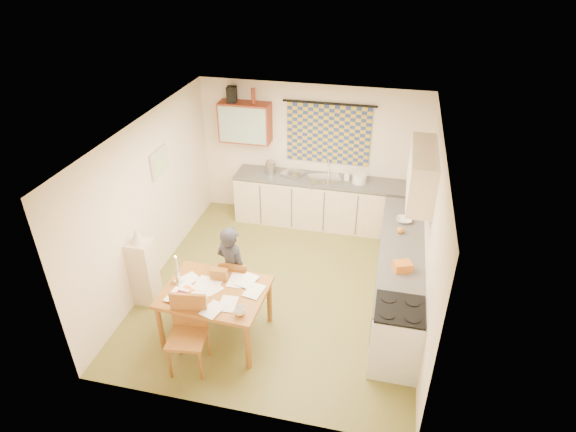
% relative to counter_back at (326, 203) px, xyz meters
% --- Properties ---
extents(floor, '(4.00, 4.50, 0.02)m').
position_rel_counter_back_xyz_m(floor, '(-0.36, -1.95, -0.46)').
color(floor, olive).
rests_on(floor, ground).
extents(ceiling, '(4.00, 4.50, 0.02)m').
position_rel_counter_back_xyz_m(ceiling, '(-0.36, -1.95, 2.06)').
color(ceiling, white).
rests_on(ceiling, floor).
extents(wall_back, '(4.00, 0.02, 2.50)m').
position_rel_counter_back_xyz_m(wall_back, '(-0.36, 0.31, 0.80)').
color(wall_back, '#F7E2C4').
rests_on(wall_back, floor).
extents(wall_front, '(4.00, 0.02, 2.50)m').
position_rel_counter_back_xyz_m(wall_front, '(-0.36, -4.21, 0.80)').
color(wall_front, '#F7E2C4').
rests_on(wall_front, floor).
extents(wall_left, '(0.02, 4.50, 2.50)m').
position_rel_counter_back_xyz_m(wall_left, '(-2.37, -1.95, 0.80)').
color(wall_left, '#F7E2C4').
rests_on(wall_left, floor).
extents(wall_right, '(0.02, 4.50, 2.50)m').
position_rel_counter_back_xyz_m(wall_right, '(1.65, -1.95, 0.80)').
color(wall_right, '#F7E2C4').
rests_on(wall_right, floor).
extents(window_blind, '(1.45, 0.03, 1.05)m').
position_rel_counter_back_xyz_m(window_blind, '(-0.06, 0.27, 1.20)').
color(window_blind, navy).
rests_on(window_blind, wall_back).
extents(curtain_rod, '(1.60, 0.04, 0.04)m').
position_rel_counter_back_xyz_m(curtain_rod, '(-0.06, 0.25, 1.75)').
color(curtain_rod, black).
rests_on(curtain_rod, wall_back).
extents(wall_cabinet, '(0.90, 0.34, 0.70)m').
position_rel_counter_back_xyz_m(wall_cabinet, '(-1.51, 0.13, 1.35)').
color(wall_cabinet, maroon).
rests_on(wall_cabinet, wall_back).
extents(wall_cabinet_glass, '(0.84, 0.02, 0.64)m').
position_rel_counter_back_xyz_m(wall_cabinet_glass, '(-1.51, -0.04, 1.35)').
color(wall_cabinet_glass, '#99B2A5').
rests_on(wall_cabinet_glass, wall_back).
extents(upper_cabinet_right, '(0.34, 1.30, 0.70)m').
position_rel_counter_back_xyz_m(upper_cabinet_right, '(1.47, -1.40, 1.40)').
color(upper_cabinet_right, beige).
rests_on(upper_cabinet_right, wall_right).
extents(framed_print, '(0.04, 0.50, 0.40)m').
position_rel_counter_back_xyz_m(framed_print, '(-2.33, -1.55, 1.25)').
color(framed_print, beige).
rests_on(framed_print, wall_left).
extents(print_canvas, '(0.01, 0.42, 0.32)m').
position_rel_counter_back_xyz_m(print_canvas, '(-2.30, -1.55, 1.25)').
color(print_canvas, white).
rests_on(print_canvas, wall_left).
extents(counter_back, '(3.30, 0.62, 0.92)m').
position_rel_counter_back_xyz_m(counter_back, '(0.00, 0.00, 0.00)').
color(counter_back, beige).
rests_on(counter_back, floor).
extents(counter_right, '(0.62, 2.95, 0.92)m').
position_rel_counter_back_xyz_m(counter_right, '(1.34, -1.89, -0.00)').
color(counter_right, beige).
rests_on(counter_right, floor).
extents(stove, '(0.60, 0.60, 0.93)m').
position_rel_counter_back_xyz_m(stove, '(1.34, -3.13, 0.01)').
color(stove, white).
rests_on(stove, floor).
extents(sink, '(0.67, 0.61, 0.10)m').
position_rel_counter_back_xyz_m(sink, '(-0.05, -0.00, 0.43)').
color(sink, silver).
rests_on(sink, counter_back).
extents(tap, '(0.04, 0.04, 0.28)m').
position_rel_counter_back_xyz_m(tap, '(-0.01, 0.18, 0.61)').
color(tap, silver).
rests_on(tap, counter_back).
extents(dish_rack, '(0.43, 0.40, 0.06)m').
position_rel_counter_back_xyz_m(dish_rack, '(-0.63, -0.00, 0.50)').
color(dish_rack, silver).
rests_on(dish_rack, counter_back).
extents(kettle, '(0.22, 0.22, 0.24)m').
position_rel_counter_back_xyz_m(kettle, '(-1.03, 0.00, 0.59)').
color(kettle, silver).
rests_on(kettle, counter_back).
extents(mixing_bowl, '(0.28, 0.28, 0.16)m').
position_rel_counter_back_xyz_m(mixing_bowl, '(0.55, 0.00, 0.55)').
color(mixing_bowl, white).
rests_on(mixing_bowl, counter_back).
extents(soap_bottle, '(0.08, 0.09, 0.18)m').
position_rel_counter_back_xyz_m(soap_bottle, '(0.33, 0.05, 0.56)').
color(soap_bottle, white).
rests_on(soap_bottle, counter_back).
extents(bowl, '(0.26, 0.26, 0.06)m').
position_rel_counter_back_xyz_m(bowl, '(1.34, -1.15, 0.50)').
color(bowl, white).
rests_on(bowl, counter_right).
extents(orange_bag, '(0.26, 0.23, 0.12)m').
position_rel_counter_back_xyz_m(orange_bag, '(1.34, -2.37, 0.53)').
color(orange_bag, orange).
rests_on(orange_bag, counter_right).
extents(fruit_orange, '(0.10, 0.10, 0.10)m').
position_rel_counter_back_xyz_m(fruit_orange, '(1.29, -1.48, 0.52)').
color(fruit_orange, orange).
rests_on(fruit_orange, counter_right).
extents(speaker, '(0.19, 0.22, 0.26)m').
position_rel_counter_back_xyz_m(speaker, '(-1.73, 0.13, 1.83)').
color(speaker, black).
rests_on(speaker, wall_cabinet).
extents(bottle_green, '(0.09, 0.09, 0.26)m').
position_rel_counter_back_xyz_m(bottle_green, '(-1.69, 0.13, 1.83)').
color(bottle_green, '#195926').
rests_on(bottle_green, wall_cabinet).
extents(bottle_brown, '(0.07, 0.07, 0.26)m').
position_rel_counter_back_xyz_m(bottle_brown, '(-1.35, 0.13, 1.83)').
color(bottle_brown, maroon).
rests_on(bottle_brown, wall_cabinet).
extents(dining_table, '(1.34, 1.05, 0.75)m').
position_rel_counter_back_xyz_m(dining_table, '(-0.96, -3.11, -0.07)').
color(dining_table, brown).
rests_on(dining_table, floor).
extents(chair_far, '(0.42, 0.42, 0.86)m').
position_rel_counter_back_xyz_m(chair_far, '(-0.88, -2.51, -0.19)').
color(chair_far, brown).
rests_on(chair_far, floor).
extents(chair_near, '(0.50, 0.50, 0.99)m').
position_rel_counter_back_xyz_m(chair_near, '(-1.11, -3.69, -0.15)').
color(chair_near, brown).
rests_on(chair_near, floor).
extents(person, '(0.73, 0.68, 1.38)m').
position_rel_counter_back_xyz_m(person, '(-0.90, -2.57, 0.24)').
color(person, black).
rests_on(person, floor).
extents(shelf_stand, '(0.32, 0.30, 1.03)m').
position_rel_counter_back_xyz_m(shelf_stand, '(-2.20, -2.68, 0.06)').
color(shelf_stand, beige).
rests_on(shelf_stand, floor).
extents(lampshade, '(0.20, 0.20, 0.22)m').
position_rel_counter_back_xyz_m(lampshade, '(-2.20, -2.68, 0.68)').
color(lampshade, beige).
rests_on(lampshade, shelf_stand).
extents(letter_rack, '(0.22, 0.11, 0.16)m').
position_rel_counter_back_xyz_m(letter_rack, '(-0.98, -2.88, 0.38)').
color(letter_rack, brown).
rests_on(letter_rack, dining_table).
extents(mug, '(0.15, 0.15, 0.11)m').
position_rel_counter_back_xyz_m(mug, '(-0.51, -3.45, 0.35)').
color(mug, white).
rests_on(mug, dining_table).
extents(magazine, '(0.24, 0.29, 0.02)m').
position_rel_counter_back_xyz_m(magazine, '(-1.42, -3.34, 0.31)').
color(magazine, maroon).
rests_on(magazine, dining_table).
extents(book, '(0.34, 0.35, 0.02)m').
position_rel_counter_back_xyz_m(book, '(-1.39, -3.20, 0.31)').
color(book, orange).
rests_on(book, dining_table).
extents(orange_box, '(0.13, 0.09, 0.04)m').
position_rel_counter_back_xyz_m(orange_box, '(-1.27, -3.39, 0.32)').
color(orange_box, orange).
rests_on(orange_box, dining_table).
extents(eyeglasses, '(0.13, 0.06, 0.02)m').
position_rel_counter_back_xyz_m(eyeglasses, '(-0.83, -3.42, 0.31)').
color(eyeglasses, black).
rests_on(eyeglasses, dining_table).
extents(candle_holder, '(0.06, 0.06, 0.18)m').
position_rel_counter_back_xyz_m(candle_holder, '(-1.47, -3.06, 0.39)').
color(candle_holder, silver).
rests_on(candle_holder, dining_table).
extents(candle, '(0.03, 0.03, 0.22)m').
position_rel_counter_back_xyz_m(candle, '(-1.46, -3.05, 0.59)').
color(candle, white).
rests_on(candle, dining_table).
extents(candle_flame, '(0.02, 0.02, 0.02)m').
position_rel_counter_back_xyz_m(candle_flame, '(-1.47, -3.06, 0.71)').
color(candle_flame, '#FFCC66').
rests_on(candle_flame, dining_table).
extents(papers, '(1.23, 0.98, 0.02)m').
position_rel_counter_back_xyz_m(papers, '(-1.02, -3.14, 0.31)').
color(papers, white).
rests_on(papers, dining_table).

